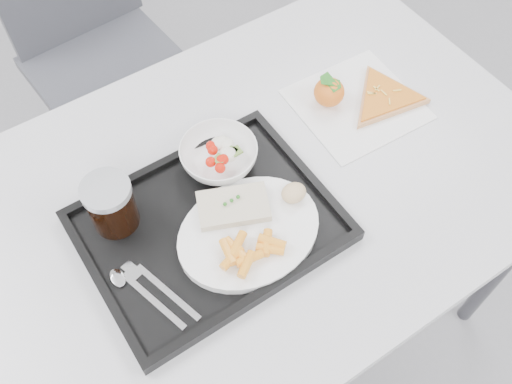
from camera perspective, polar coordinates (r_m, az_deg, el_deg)
name	(u,v)px	position (r m, az deg, el deg)	size (l,w,h in m)	color
table	(258,200)	(1.18, 0.17, -0.79)	(1.20, 0.80, 0.75)	#B3B4B6
chair	(92,34)	(1.79, -16.06, 14.97)	(0.45, 0.45, 0.93)	#3B3C43
tray	(209,227)	(1.06, -4.72, -3.48)	(0.45, 0.35, 0.03)	black
dinner_plate	(249,232)	(1.03, -0.73, -4.05)	(0.27, 0.27, 0.02)	white
fish_fillet	(233,206)	(1.04, -2.29, -1.42)	(0.15, 0.12, 0.02)	beige
bread_roll	(294,193)	(1.05, 3.79, -0.08)	(0.05, 0.05, 0.03)	#D4B778
salad_bowl	(219,155)	(1.11, -3.75, 3.67)	(0.15, 0.15, 0.05)	white
cola_glass	(111,204)	(1.04, -14.31, -1.17)	(0.09, 0.09, 0.11)	black
cutlery	(144,288)	(1.01, -11.16, -9.37)	(0.10, 0.17, 0.01)	silver
napkin	(356,104)	(1.26, 10.00, 8.64)	(0.26, 0.25, 0.00)	white
tangerine	(329,92)	(1.23, 7.32, 9.89)	(0.08, 0.08, 0.07)	#FF9B12
pizza_slice	(385,97)	(1.28, 12.78, 9.21)	(0.27, 0.27, 0.02)	tan
carrot_pile	(249,251)	(0.99, -0.73, -5.91)	(0.12, 0.08, 0.02)	orange
salad_contents	(222,151)	(1.10, -3.39, 4.11)	(0.07, 0.08, 0.02)	red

